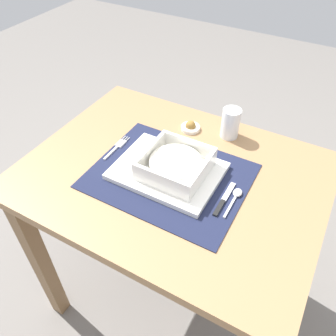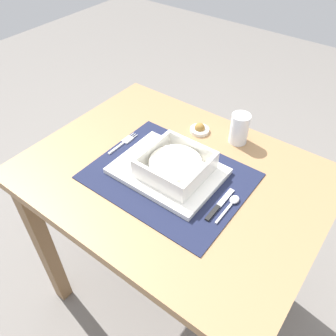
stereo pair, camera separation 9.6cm
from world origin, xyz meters
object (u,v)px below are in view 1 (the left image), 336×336
Objects in this scene: fork at (118,146)px; drinking_glass at (230,124)px; dining_table at (172,201)px; spoon at (236,196)px; butter_knife at (223,201)px; porridge_bowl at (175,165)px; condiment_saucer at (190,127)px.

drinking_glass reaches higher than fork.
drinking_glass is at bearing 72.09° from dining_table.
butter_knife is (-0.02, -0.03, -0.00)m from spoon.
drinking_glass reaches higher than butter_knife.
spoon is 0.83× the size of butter_knife.
porridge_bowl is 1.38× the size of fork.
butter_knife is 0.29m from drinking_glass.
porridge_bowl is 0.16m from butter_knife.
condiment_saucer is at bearing -166.24° from drinking_glass.
porridge_bowl reaches higher than butter_knife.
condiment_saucer is at bearing 48.65° from fork.
porridge_bowl is 2.77× the size of condiment_saucer.
spoon is (0.40, -0.02, 0.00)m from fork.
butter_knife is at bearing -11.87° from dining_table.
fork is at bearing 175.78° from dining_table.
butter_knife is (0.37, -0.05, 0.00)m from fork.
condiment_saucer is (-0.12, -0.03, -0.04)m from drinking_glass.
dining_table is 8.68× the size of drinking_glass.
condiment_saucer is (0.16, 0.19, 0.00)m from fork.
spoon reaches higher than dining_table.
spoon is 0.27m from drinking_glass.
dining_table is 0.22m from butter_knife.
drinking_glass reaches higher than porridge_bowl.
condiment_saucer is (-0.24, 0.21, 0.00)m from spoon.
drinking_glass is at bearing 117.62° from spoon.
spoon reaches higher than butter_knife.
fork is 1.27× the size of drinking_glass.
fork is 0.94× the size of butter_knife.
dining_table is 0.25m from condiment_saucer.
dining_table is at bearing 171.76° from butter_knife.
spoon is at bearing -1.41° from dining_table.
condiment_saucer is at bearing 102.57° from dining_table.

